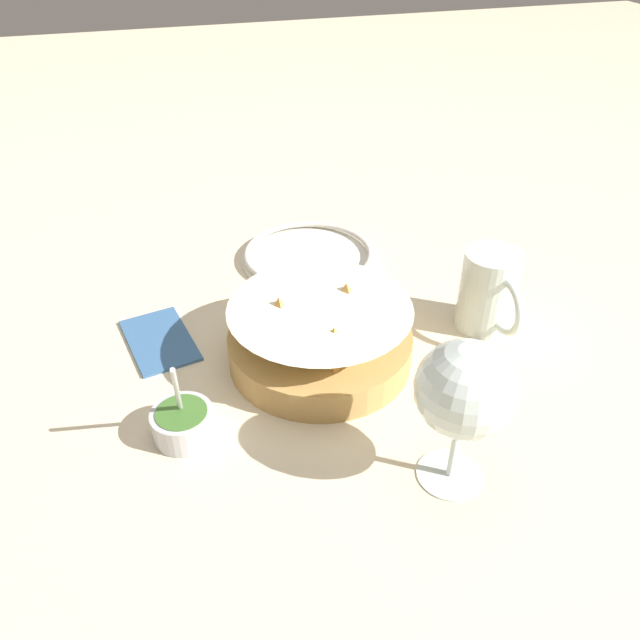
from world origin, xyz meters
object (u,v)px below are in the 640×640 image
(wine_glass, at_px, (464,393))
(sauce_cup, at_px, (183,422))
(beer_mug, at_px, (488,294))
(side_plate, at_px, (308,255))
(food_basket, at_px, (320,336))

(wine_glass, bearing_deg, sauce_cup, -117.52)
(beer_mug, relative_size, side_plate, 0.55)
(side_plate, bearing_deg, sauce_cup, -35.29)
(side_plate, bearing_deg, food_basket, -12.00)
(sauce_cup, bearing_deg, food_basket, 115.10)
(wine_glass, bearing_deg, food_basket, -160.89)
(sauce_cup, xyz_separation_m, beer_mug, (-0.09, 0.39, 0.03))
(food_basket, height_order, sauce_cup, sauce_cup)
(wine_glass, relative_size, side_plate, 0.78)
(wine_glass, relative_size, beer_mug, 1.41)
(sauce_cup, bearing_deg, side_plate, 144.71)
(wine_glass, bearing_deg, side_plate, -177.06)
(food_basket, bearing_deg, wine_glass, 19.11)
(beer_mug, bearing_deg, side_plate, -142.47)
(beer_mug, height_order, side_plate, beer_mug)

